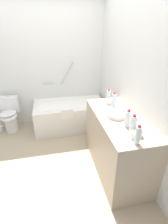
{
  "coord_description": "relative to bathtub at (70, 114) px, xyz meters",
  "views": [
    {
      "loc": [
        0.15,
        -2.19,
        1.93
      ],
      "look_at": [
        0.64,
        0.07,
        0.77
      ],
      "focal_mm": 26.24,
      "sensor_mm": 36.0,
      "label": 1
    }
  ],
  "objects": [
    {
      "name": "sink_faucet",
      "position": [
        0.63,
        -1.33,
        0.63
      ],
      "size": [
        0.12,
        0.15,
        0.08
      ],
      "color": "silver",
      "rests_on": "vanity_counter"
    },
    {
      "name": "drinking_glass_1",
      "position": [
        0.49,
        -0.93,
        0.64
      ],
      "size": [
        0.08,
        0.08,
        0.08
      ],
      "primitive_type": "cylinder",
      "color": "white",
      "rests_on": "vanity_counter"
    },
    {
      "name": "water_bottle_4",
      "position": [
        0.44,
        -1.94,
        0.7
      ],
      "size": [
        0.06,
        0.06,
        0.22
      ],
      "color": "silver",
      "rests_on": "vanity_counter"
    },
    {
      "name": "sink_basin",
      "position": [
        0.46,
        -1.33,
        0.62
      ],
      "size": [
        0.28,
        0.28,
        0.05
      ],
      "primitive_type": "cylinder",
      "color": "white",
      "rests_on": "vanity_counter"
    },
    {
      "name": "water_bottle_0",
      "position": [
        0.5,
        -1.12,
        0.72
      ],
      "size": [
        0.06,
        0.06,
        0.26
      ],
      "color": "silver",
      "rests_on": "vanity_counter"
    },
    {
      "name": "drinking_glass_3",
      "position": [
        0.53,
        -1.52,
        0.64
      ],
      "size": [
        0.07,
        0.07,
        0.09
      ],
      "primitive_type": "cylinder",
      "color": "white",
      "rests_on": "vanity_counter"
    },
    {
      "name": "toilet",
      "position": [
        -1.25,
        0.1,
        0.06
      ],
      "size": [
        0.37,
        0.51,
        0.72
      ],
      "rotation": [
        0.0,
        0.0,
        -1.64
      ],
      "color": "white",
      "rests_on": "ground_plane"
    },
    {
      "name": "drinking_glass_0",
      "position": [
        0.53,
        -1.82,
        0.64
      ],
      "size": [
        0.07,
        0.07,
        0.09
      ],
      "primitive_type": "cylinder",
      "color": "white",
      "rests_on": "vanity_counter"
    },
    {
      "name": "wall_back_tiled",
      "position": [
        -0.52,
        0.45,
        1.0
      ],
      "size": [
        3.05,
        0.1,
        2.59
      ],
      "primitive_type": "cube",
      "color": "silver",
      "rests_on": "ground_plane"
    },
    {
      "name": "wall_right_mirror",
      "position": [
        0.85,
        -0.96,
        1.0
      ],
      "size": [
        0.1,
        3.12,
        2.59
      ],
      "primitive_type": "cube",
      "color": "silver",
      "rests_on": "ground_plane"
    },
    {
      "name": "bathtub",
      "position": [
        0.0,
        0.0,
        0.0
      ],
      "size": [
        1.49,
        0.8,
        1.33
      ],
      "color": "silver",
      "rests_on": "ground_plane"
    },
    {
      "name": "ground_plane",
      "position": [
        -0.52,
        -0.96,
        -0.3
      ],
      "size": [
        3.72,
        3.72,
        0.0
      ],
      "primitive_type": "plane",
      "color": "tan"
    },
    {
      "name": "drinking_glass_2",
      "position": [
        0.45,
        -1.85,
        0.64
      ],
      "size": [
        0.07,
        0.07,
        0.08
      ],
      "primitive_type": "cylinder",
      "color": "white",
      "rests_on": "vanity_counter"
    },
    {
      "name": "water_bottle_3",
      "position": [
        0.53,
        -0.84,
        0.69
      ],
      "size": [
        0.06,
        0.06,
        0.21
      ],
      "color": "silver",
      "rests_on": "vanity_counter"
    },
    {
      "name": "vanity_counter",
      "position": [
        0.5,
        -1.36,
        0.15
      ],
      "size": [
        0.6,
        1.35,
        0.89
      ],
      "primitive_type": "cube",
      "color": "tan",
      "rests_on": "ground_plane"
    },
    {
      "name": "water_bottle_2",
      "position": [
        0.49,
        -1.61,
        0.7
      ],
      "size": [
        0.07,
        0.07,
        0.22
      ],
      "color": "silver",
      "rests_on": "vanity_counter"
    },
    {
      "name": "toilet_paper_roll",
      "position": [
        -1.5,
        0.13,
        -0.24
      ],
      "size": [
        0.11,
        0.11,
        0.11
      ],
      "primitive_type": "cylinder",
      "color": "white",
      "rests_on": "ground_plane"
    },
    {
      "name": "water_bottle_1",
      "position": [
        0.49,
        -1.75,
        0.7
      ],
      "size": [
        0.07,
        0.07,
        0.23
      ],
      "color": "silver",
      "rests_on": "vanity_counter"
    }
  ]
}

